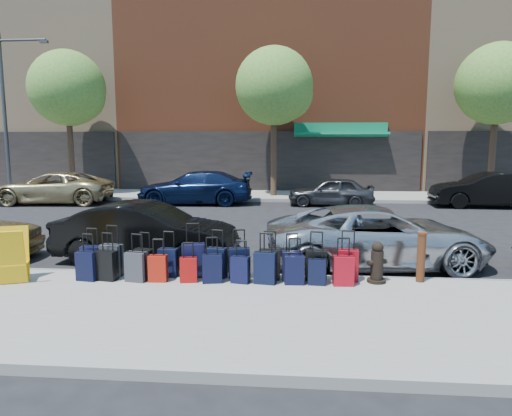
# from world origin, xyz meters

# --- Properties ---
(ground) EXTENTS (120.00, 120.00, 0.00)m
(ground) POSITION_xyz_m (0.00, 0.00, 0.00)
(ground) COLOR black
(ground) RESTS_ON ground
(sidewalk_near) EXTENTS (60.00, 4.00, 0.15)m
(sidewalk_near) POSITION_xyz_m (0.00, -6.50, 0.07)
(sidewalk_near) COLOR gray
(sidewalk_near) RESTS_ON ground
(sidewalk_far) EXTENTS (60.00, 4.00, 0.15)m
(sidewalk_far) POSITION_xyz_m (0.00, 10.00, 0.07)
(sidewalk_far) COLOR gray
(sidewalk_far) RESTS_ON ground
(curb_near) EXTENTS (60.00, 0.08, 0.15)m
(curb_near) POSITION_xyz_m (0.00, -4.48, 0.07)
(curb_near) COLOR gray
(curb_near) RESTS_ON ground
(curb_far) EXTENTS (60.00, 0.08, 0.15)m
(curb_far) POSITION_xyz_m (0.00, 7.98, 0.07)
(curb_far) COLOR gray
(curb_far) RESTS_ON ground
(building_left) EXTENTS (15.00, 12.12, 16.00)m
(building_left) POSITION_xyz_m (-16.00, 17.98, 7.98)
(building_left) COLOR #A18362
(building_left) RESTS_ON ground
(building_center) EXTENTS (17.00, 12.85, 20.00)m
(building_center) POSITION_xyz_m (0.00, 17.99, 9.98)
(building_center) COLOR brown
(building_center) RESTS_ON ground
(tree_left) EXTENTS (3.80, 3.80, 7.27)m
(tree_left) POSITION_xyz_m (-9.86, 9.50, 5.41)
(tree_left) COLOR black
(tree_left) RESTS_ON sidewalk_far
(tree_center) EXTENTS (3.80, 3.80, 7.27)m
(tree_center) POSITION_xyz_m (0.64, 9.50, 5.41)
(tree_center) COLOR black
(tree_center) RESTS_ON sidewalk_far
(tree_right) EXTENTS (3.80, 3.80, 7.27)m
(tree_right) POSITION_xyz_m (11.14, 9.50, 5.41)
(tree_right) COLOR black
(tree_right) RESTS_ON sidewalk_far
(streetlight) EXTENTS (2.59, 0.18, 8.00)m
(streetlight) POSITION_xyz_m (-12.80, 8.80, 4.66)
(streetlight) COLOR #333338
(streetlight) RESTS_ON sidewalk_far
(suitcase_front_0) EXTENTS (0.41, 0.25, 0.95)m
(suitcase_front_0) POSITION_xyz_m (-2.49, -4.81, 0.45)
(suitcase_front_0) COLOR black
(suitcase_front_0) RESTS_ON sidewalk_near
(suitcase_front_1) EXTENTS (0.46, 0.31, 1.01)m
(suitcase_front_1) POSITION_xyz_m (-2.07, -4.84, 0.47)
(suitcase_front_1) COLOR #323237
(suitcase_front_1) RESTS_ON sidewalk_near
(suitcase_front_2) EXTENTS (0.39, 0.27, 0.87)m
(suitcase_front_2) POSITION_xyz_m (-1.43, -4.77, 0.42)
(suitcase_front_2) COLOR black
(suitcase_front_2) RESTS_ON sidewalk_near
(suitcase_front_3) EXTENTS (0.39, 0.24, 0.90)m
(suitcase_front_3) POSITION_xyz_m (-0.94, -4.78, 0.43)
(suitcase_front_3) COLOR black
(suitcase_front_3) RESTS_ON sidewalk_near
(suitcase_front_4) EXTENTS (0.48, 0.33, 1.07)m
(suitcase_front_4) POSITION_xyz_m (-0.44, -4.77, 0.48)
(suitcase_front_4) COLOR black
(suitcase_front_4) RESTS_ON sidewalk_near
(suitcase_front_5) EXTENTS (0.43, 0.29, 0.94)m
(suitcase_front_5) POSITION_xyz_m (0.02, -4.76, 0.45)
(suitcase_front_5) COLOR black
(suitcase_front_5) RESTS_ON sidewalk_near
(suitcase_front_6) EXTENTS (0.43, 0.29, 0.96)m
(suitcase_front_6) POSITION_xyz_m (0.47, -4.76, 0.45)
(suitcase_front_6) COLOR black
(suitcase_front_6) RESTS_ON sidewalk_near
(suitcase_front_7) EXTENTS (0.39, 0.22, 0.95)m
(suitcase_front_7) POSITION_xyz_m (1.07, -4.80, 0.45)
(suitcase_front_7) COLOR black
(suitcase_front_7) RESTS_ON sidewalk_near
(suitcase_front_8) EXTENTS (0.39, 0.23, 0.91)m
(suitcase_front_8) POSITION_xyz_m (1.50, -4.85, 0.44)
(suitcase_front_8) COLOR black
(suitcase_front_8) RESTS_ON sidewalk_near
(suitcase_front_9) EXTENTS (0.41, 0.24, 0.95)m
(suitcase_front_9) POSITION_xyz_m (1.96, -4.81, 0.45)
(suitcase_front_9) COLOR black
(suitcase_front_9) RESTS_ON sidewalk_near
(suitcase_front_10) EXTENTS (0.42, 0.26, 0.98)m
(suitcase_front_10) POSITION_xyz_m (2.56, -4.78, 0.46)
(suitcase_front_10) COLOR maroon
(suitcase_front_10) RESTS_ON sidewalk_near
(suitcase_back_0) EXTENTS (0.41, 0.27, 0.91)m
(suitcase_back_0) POSITION_xyz_m (-2.43, -5.16, 0.43)
(suitcase_back_0) COLOR black
(suitcase_back_0) RESTS_ON sidewalk_near
(suitcase_back_1) EXTENTS (0.42, 0.29, 0.92)m
(suitcase_back_1) POSITION_xyz_m (-2.06, -5.12, 0.44)
(suitcase_back_1) COLOR black
(suitcase_back_1) RESTS_ON sidewalk_near
(suitcase_back_2) EXTENTS (0.42, 0.29, 0.91)m
(suitcase_back_2) POSITION_xyz_m (-1.46, -5.14, 0.44)
(suitcase_back_2) COLOR #333237
(suitcase_back_2) RESTS_ON sidewalk_near
(suitcase_back_3) EXTENTS (0.35, 0.21, 0.82)m
(suitcase_back_3) POSITION_xyz_m (-1.05, -5.12, 0.41)
(suitcase_back_3) COLOR #A8180A
(suitcase_back_3) RESTS_ON sidewalk_near
(suitcase_back_4) EXTENTS (0.35, 0.25, 0.76)m
(suitcase_back_4) POSITION_xyz_m (-0.46, -5.11, 0.39)
(suitcase_back_4) COLOR #A60C0A
(suitcase_back_4) RESTS_ON sidewalk_near
(suitcase_back_5) EXTENTS (0.40, 0.28, 0.87)m
(suitcase_back_5) POSITION_xyz_m (-0.00, -5.10, 0.42)
(suitcase_back_5) COLOR black
(suitcase_back_5) RESTS_ON sidewalk_near
(suitcase_back_6) EXTENTS (0.37, 0.26, 0.82)m
(suitcase_back_6) POSITION_xyz_m (0.53, -5.08, 0.40)
(suitcase_back_6) COLOR black
(suitcase_back_6) RESTS_ON sidewalk_near
(suitcase_back_7) EXTENTS (0.44, 0.29, 0.96)m
(suitcase_back_7) POSITION_xyz_m (1.00, -5.07, 0.45)
(suitcase_back_7) COLOR black
(suitcase_back_7) RESTS_ON sidewalk_near
(suitcase_back_8) EXTENTS (0.37, 0.22, 0.87)m
(suitcase_back_8) POSITION_xyz_m (1.55, -5.07, 0.42)
(suitcase_back_8) COLOR black
(suitcase_back_8) RESTS_ON sidewalk_near
(suitcase_back_9) EXTENTS (0.34, 0.21, 0.78)m
(suitcase_back_9) POSITION_xyz_m (1.97, -5.07, 0.39)
(suitcase_back_9) COLOR black
(suitcase_back_9) RESTS_ON sidewalk_near
(suitcase_back_10) EXTENTS (0.39, 0.24, 0.89)m
(suitcase_back_10) POSITION_xyz_m (2.45, -5.08, 0.43)
(suitcase_back_10) COLOR maroon
(suitcase_back_10) RESTS_ON sidewalk_near
(fire_hydrant) EXTENTS (0.40, 0.35, 0.79)m
(fire_hydrant) POSITION_xyz_m (3.11, -4.83, 0.51)
(fire_hydrant) COLOR black
(fire_hydrant) RESTS_ON sidewalk_near
(bollard) EXTENTS (0.18, 0.18, 0.96)m
(bollard) POSITION_xyz_m (3.94, -4.73, 0.64)
(bollard) COLOR #38190C
(bollard) RESTS_ON sidewalk_near
(display_rack) EXTENTS (0.77, 0.80, 1.04)m
(display_rack) POSITION_xyz_m (-3.78, -5.44, 0.66)
(display_rack) COLOR #EBAF0D
(display_rack) RESTS_ON sidewalk_near
(car_near_1) EXTENTS (4.32, 1.80, 1.39)m
(car_near_1) POSITION_xyz_m (-1.90, -3.16, 0.69)
(car_near_1) COLOR black
(car_near_1) RESTS_ON ground
(car_near_2) EXTENTS (5.22, 2.93, 1.38)m
(car_near_2) POSITION_xyz_m (3.41, -3.11, 0.69)
(car_near_2) COLOR #B6B9BE
(car_near_2) RESTS_ON ground
(car_far_0) EXTENTS (5.41, 2.82, 1.46)m
(car_far_0) POSITION_xyz_m (-9.49, 6.57, 0.73)
(car_far_0) COLOR tan
(car_far_0) RESTS_ON ground
(car_far_1) EXTENTS (5.29, 2.35, 1.51)m
(car_far_1) POSITION_xyz_m (-2.96, 6.95, 0.75)
(car_far_1) COLOR #0C1736
(car_far_1) RESTS_ON ground
(car_far_2) EXTENTS (3.81, 1.66, 1.28)m
(car_far_2) POSITION_xyz_m (3.16, 6.90, 0.64)
(car_far_2) COLOR #333335
(car_far_2) RESTS_ON ground
(car_far_3) EXTENTS (4.65, 1.79, 1.51)m
(car_far_3) POSITION_xyz_m (9.83, 6.96, 0.76)
(car_far_3) COLOR black
(car_far_3) RESTS_ON ground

